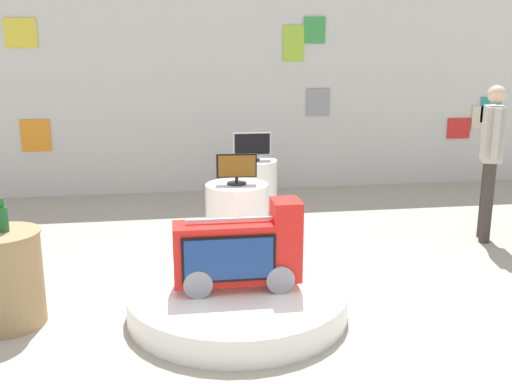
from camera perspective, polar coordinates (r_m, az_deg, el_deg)
The scene contains 11 objects.
ground_plane at distance 4.80m, azimuth 0.05°, elevation -12.68°, with size 30.00×30.00×0.00m, color #A8A091.
back_wall_display at distance 8.96m, azimuth -4.52°, elevation 9.71°, with size 12.68×0.13×3.03m.
main_display_pedestal at distance 4.89m, azimuth -1.85°, elevation -10.74°, with size 1.83×1.83×0.22m, color white.
novelty_firetruck_tv at distance 4.73m, azimuth -1.64°, elevation -6.18°, with size 1.04×0.36×0.74m.
display_pedestal_left_rear at distance 7.87m, azimuth -0.39°, elevation 0.64°, with size 0.69×0.69×0.71m, color white.
tv_on_left_rear at distance 7.76m, azimuth -0.39°, elevation 4.63°, with size 0.52×0.21×0.38m.
display_pedestal_center_rear at distance 6.45m, azimuth -1.91°, elevation -2.30°, with size 0.70×0.70×0.71m, color white.
tv_on_center_rear at distance 6.32m, azimuth -1.94°, elevation 2.35°, with size 0.45×0.22×0.34m.
side_table_round at distance 5.00m, azimuth -23.67°, elevation -7.84°, with size 0.60×0.60×0.77m.
bottle_on_side_table at distance 4.87m, azimuth -23.85°, elevation -2.40°, with size 0.07×0.07×0.27m.
shopper_browsing_near_truck at distance 7.02m, azimuth 22.36°, elevation 3.81°, with size 0.33×0.52×1.79m.
Camera 1 is at (-0.66, -4.25, 2.13)m, focal length 40.20 mm.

